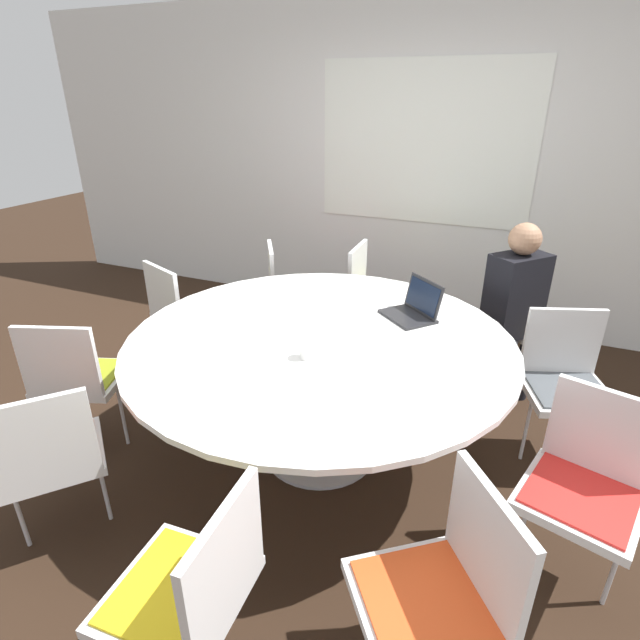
{
  "coord_description": "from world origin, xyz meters",
  "views": [
    {
      "loc": [
        0.95,
        -2.18,
        1.95
      ],
      "look_at": [
        0.0,
        0.0,
        0.86
      ],
      "focal_mm": 28.0,
      "sensor_mm": 36.0,
      "label": 1
    }
  ],
  "objects_px": {
    "chair_0": "(528,316)",
    "chair_2": "(288,288)",
    "laptop": "(414,308)",
    "chair_3": "(181,309)",
    "person_0": "(516,300)",
    "chair_1": "(372,290)",
    "chair_8": "(588,477)",
    "chair_4": "(76,374)",
    "chair_7": "(445,586)",
    "chair_6": "(193,585)",
    "handbag": "(215,336)",
    "chair_9": "(566,376)",
    "coffee_cup": "(307,350)",
    "chair_5": "(47,454)"
  },
  "relations": [
    {
      "from": "chair_0",
      "to": "chair_2",
      "type": "xyz_separation_m",
      "value": [
        -1.78,
        -0.18,
        0.0
      ]
    },
    {
      "from": "chair_2",
      "to": "laptop",
      "type": "xyz_separation_m",
      "value": [
        1.16,
        -0.66,
        0.29
      ]
    },
    {
      "from": "chair_3",
      "to": "person_0",
      "type": "height_order",
      "value": "person_0"
    },
    {
      "from": "chair_1",
      "to": "chair_8",
      "type": "relative_size",
      "value": 1.0
    },
    {
      "from": "chair_1",
      "to": "chair_4",
      "type": "bearing_deg",
      "value": -33.47
    },
    {
      "from": "chair_2",
      "to": "chair_4",
      "type": "distance_m",
      "value": 1.72
    },
    {
      "from": "chair_7",
      "to": "laptop",
      "type": "relative_size",
      "value": 2.29
    },
    {
      "from": "chair_6",
      "to": "chair_2",
      "type": "bearing_deg",
      "value": 16.91
    },
    {
      "from": "handbag",
      "to": "chair_0",
      "type": "bearing_deg",
      "value": 12.02
    },
    {
      "from": "chair_3",
      "to": "chair_9",
      "type": "xyz_separation_m",
      "value": [
        2.53,
        0.09,
        0.0
      ]
    },
    {
      "from": "chair_0",
      "to": "chair_2",
      "type": "bearing_deg",
      "value": -43.77
    },
    {
      "from": "chair_8",
      "to": "chair_9",
      "type": "bearing_deg",
      "value": -69.09
    },
    {
      "from": "chair_7",
      "to": "coffee_cup",
      "type": "height_order",
      "value": "chair_7"
    },
    {
      "from": "chair_0",
      "to": "person_0",
      "type": "height_order",
      "value": "person_0"
    },
    {
      "from": "chair_4",
      "to": "handbag",
      "type": "bearing_deg",
      "value": 71.56
    },
    {
      "from": "chair_8",
      "to": "chair_9",
      "type": "relative_size",
      "value": 1.0
    },
    {
      "from": "laptop",
      "to": "coffee_cup",
      "type": "height_order",
      "value": "laptop"
    },
    {
      "from": "chair_8",
      "to": "chair_1",
      "type": "bearing_deg",
      "value": -32.72
    },
    {
      "from": "chair_7",
      "to": "chair_9",
      "type": "relative_size",
      "value": 1.0
    },
    {
      "from": "chair_2",
      "to": "chair_5",
      "type": "relative_size",
      "value": 1.0
    },
    {
      "from": "chair_0",
      "to": "chair_3",
      "type": "xyz_separation_m",
      "value": [
        -2.3,
        -0.86,
        0.0
      ]
    },
    {
      "from": "person_0",
      "to": "laptop",
      "type": "distance_m",
      "value": 0.81
    },
    {
      "from": "chair_3",
      "to": "laptop",
      "type": "bearing_deg",
      "value": 22.64
    },
    {
      "from": "chair_3",
      "to": "coffee_cup",
      "type": "xyz_separation_m",
      "value": [
        1.31,
        -0.68,
        0.28
      ]
    },
    {
      "from": "chair_9",
      "to": "laptop",
      "type": "height_order",
      "value": "laptop"
    },
    {
      "from": "chair_5",
      "to": "chair_9",
      "type": "xyz_separation_m",
      "value": [
        2.07,
        1.6,
        0.0
      ]
    },
    {
      "from": "chair_7",
      "to": "coffee_cup",
      "type": "relative_size",
      "value": 9.54
    },
    {
      "from": "chair_6",
      "to": "coffee_cup",
      "type": "bearing_deg",
      "value": 2.48
    },
    {
      "from": "chair_1",
      "to": "chair_9",
      "type": "height_order",
      "value": "same"
    },
    {
      "from": "chair_2",
      "to": "chair_5",
      "type": "xyz_separation_m",
      "value": [
        -0.06,
        -2.2,
        0.0
      ]
    },
    {
      "from": "laptop",
      "to": "chair_4",
      "type": "bearing_deg",
      "value": -108.52
    },
    {
      "from": "chair_4",
      "to": "handbag",
      "type": "distance_m",
      "value": 1.4
    },
    {
      "from": "chair_1",
      "to": "coffee_cup",
      "type": "distance_m",
      "value": 1.61
    },
    {
      "from": "chair_5",
      "to": "chair_6",
      "type": "bearing_deg",
      "value": -65.39
    },
    {
      "from": "chair_2",
      "to": "coffee_cup",
      "type": "distance_m",
      "value": 1.59
    },
    {
      "from": "chair_4",
      "to": "chair_8",
      "type": "bearing_deg",
      "value": -15.23
    },
    {
      "from": "chair_1",
      "to": "person_0",
      "type": "bearing_deg",
      "value": 72.38
    },
    {
      "from": "chair_0",
      "to": "chair_2",
      "type": "height_order",
      "value": "same"
    },
    {
      "from": "laptop",
      "to": "handbag",
      "type": "xyz_separation_m",
      "value": [
        -1.68,
        0.35,
        -0.67
      ]
    },
    {
      "from": "chair_4",
      "to": "person_0",
      "type": "xyz_separation_m",
      "value": [
        2.17,
        1.6,
        0.19
      ]
    },
    {
      "from": "chair_2",
      "to": "handbag",
      "type": "xyz_separation_m",
      "value": [
        -0.52,
        -0.31,
        -0.39
      ]
    },
    {
      "from": "chair_6",
      "to": "chair_8",
      "type": "relative_size",
      "value": 1.0
    },
    {
      "from": "chair_2",
      "to": "handbag",
      "type": "relative_size",
      "value": 2.42
    },
    {
      "from": "chair_9",
      "to": "person_0",
      "type": "bearing_deg",
      "value": -79.25
    },
    {
      "from": "chair_2",
      "to": "chair_6",
      "type": "relative_size",
      "value": 1.0
    },
    {
      "from": "chair_1",
      "to": "chair_7",
      "type": "distance_m",
      "value": 2.58
    },
    {
      "from": "chair_7",
      "to": "handbag",
      "type": "xyz_separation_m",
      "value": [
        -2.16,
        1.84,
        -0.39
      ]
    },
    {
      "from": "chair_1",
      "to": "chair_6",
      "type": "height_order",
      "value": "same"
    },
    {
      "from": "coffee_cup",
      "to": "chair_7",
      "type": "bearing_deg",
      "value": -43.3
    },
    {
      "from": "chair_4",
      "to": "chair_6",
      "type": "distance_m",
      "value": 1.61
    }
  ]
}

